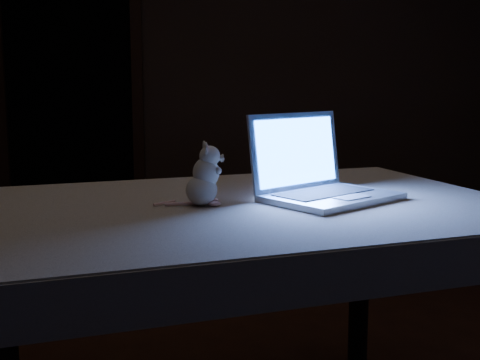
{
  "coord_description": "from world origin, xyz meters",
  "views": [
    {
      "loc": [
        -0.2,
        -2.26,
        1.22
      ],
      "look_at": [
        -0.06,
        -0.35,
        0.92
      ],
      "focal_mm": 48.0,
      "sensor_mm": 36.0,
      "label": 1
    }
  ],
  "objects": [
    {
      "name": "doorway",
      "position": [
        -1.1,
        2.5,
        1.06
      ],
      "size": [
        1.06,
        0.36,
        2.13
      ],
      "primitive_type": null,
      "color": "black",
      "rests_on": "back_wall"
    },
    {
      "name": "laptop",
      "position": [
        0.22,
        -0.34,
        0.99
      ],
      "size": [
        0.52,
        0.51,
        0.27
      ],
      "primitive_type": null,
      "rotation": [
        0.0,
        0.0,
        0.65
      ],
      "color": "#AEAEB3",
      "rests_on": "tablecloth"
    },
    {
      "name": "tablecloth",
      "position": [
        -0.1,
        -0.36,
        0.79
      ],
      "size": [
        2.03,
        1.79,
        0.12
      ],
      "primitive_type": null,
      "rotation": [
        0.0,
        0.0,
        0.48
      ],
      "color": "#BCB09F",
      "rests_on": "table"
    },
    {
      "name": "back_wall",
      "position": [
        0.0,
        2.5,
        1.3
      ],
      "size": [
        4.5,
        0.04,
        2.6
      ],
      "primitive_type": "cube",
      "color": "black",
      "rests_on": "ground"
    },
    {
      "name": "table",
      "position": [
        -0.08,
        -0.37,
        0.42
      ],
      "size": [
        1.79,
        1.41,
        0.84
      ],
      "primitive_type": null,
      "rotation": [
        0.0,
        0.0,
        0.28
      ],
      "color": "black",
      "rests_on": "floor"
    },
    {
      "name": "plush_mouse",
      "position": [
        -0.18,
        -0.39,
        0.95
      ],
      "size": [
        0.19,
        0.19,
        0.19
      ],
      "primitive_type": null,
      "rotation": [
        0.0,
        0.0,
        0.52
      ],
      "color": "silver",
      "rests_on": "tablecloth"
    }
  ]
}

